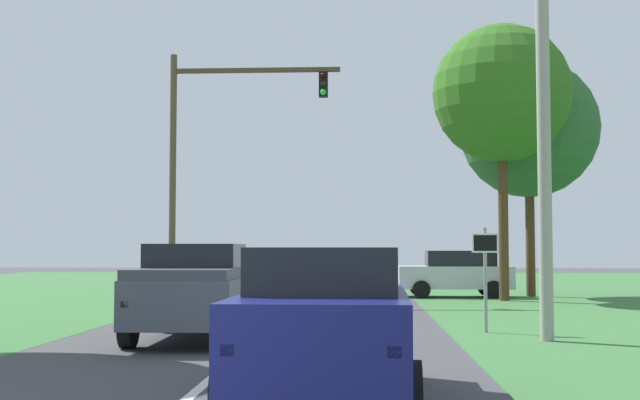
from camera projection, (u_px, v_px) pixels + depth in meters
ground_plane at (268, 329)px, 19.38m from camera, size 120.00×120.00×0.00m
red_suv_near at (326, 320)px, 10.30m from camera, size 2.31×4.58×1.91m
pickup_truck_lead at (197, 291)px, 17.18m from camera, size 2.38×5.23×1.99m
traffic_light at (211, 143)px, 29.76m from camera, size 6.17×0.40×8.92m
keep_moving_sign at (485, 265)px, 18.71m from camera, size 0.60×0.09×2.37m
oak_tree_right at (529, 129)px, 32.99m from camera, size 5.52×5.52×9.44m
crossing_suv_far at (456, 273)px, 32.17m from camera, size 4.37×2.06×1.81m
utility_pole_right at (544, 127)px, 17.20m from camera, size 0.28×0.28×8.86m
extra_tree_1 at (502, 94)px, 30.35m from camera, size 5.08×5.08×10.13m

